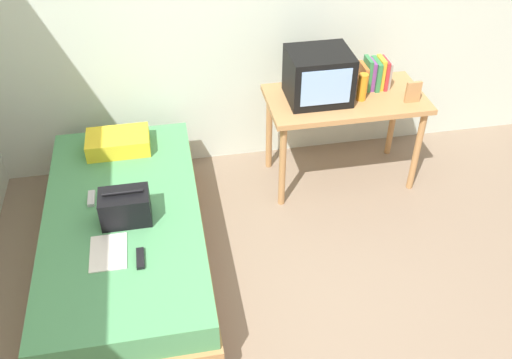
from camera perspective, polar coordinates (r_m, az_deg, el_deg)
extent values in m
plane|color=#84705B|center=(3.45, 4.84, -16.22)|extent=(8.00, 8.00, 0.00)
cube|color=silver|center=(4.23, -1.26, 17.59)|extent=(5.20, 0.10, 2.60)
cube|color=#B27F4C|center=(3.82, -12.82, -7.00)|extent=(1.00, 2.00, 0.28)
cube|color=#4C935B|center=(3.66, -13.33, -4.41)|extent=(0.97, 1.94, 0.19)
cube|color=#B27F4C|center=(4.19, 9.14, 8.09)|extent=(1.16, 0.60, 0.04)
cylinder|color=#B27F4C|center=(4.07, 2.71, 1.34)|extent=(0.05, 0.05, 0.70)
cylinder|color=#B27F4C|center=(4.40, 16.07, 2.79)|extent=(0.05, 0.05, 0.70)
cylinder|color=#B27F4C|center=(4.46, 1.35, 5.00)|extent=(0.05, 0.05, 0.70)
cylinder|color=#B27F4C|center=(4.75, 13.79, 6.13)|extent=(0.05, 0.05, 0.70)
cube|color=black|center=(4.05, 6.37, 10.46)|extent=(0.44, 0.38, 0.36)
cube|color=#8CB2E0|center=(3.89, 7.16, 9.26)|extent=(0.35, 0.01, 0.26)
cylinder|color=orange|center=(4.12, 10.78, 9.24)|extent=(0.07, 0.07, 0.20)
cube|color=#CC7233|center=(4.26, 10.82, 10.22)|extent=(0.03, 0.17, 0.19)
cube|color=#337F47|center=(4.26, 11.26, 10.54)|extent=(0.03, 0.14, 0.24)
cube|color=#7A3D89|center=(4.28, 11.64, 10.43)|extent=(0.03, 0.13, 0.22)
cube|color=#337F47|center=(4.29, 12.07, 10.46)|extent=(0.03, 0.17, 0.22)
cube|color=gold|center=(4.30, 12.52, 10.57)|extent=(0.03, 0.14, 0.24)
cube|color=#B72D33|center=(4.31, 12.90, 10.52)|extent=(0.02, 0.16, 0.23)
cube|color=gray|center=(4.33, 13.20, 10.42)|extent=(0.02, 0.13, 0.21)
cube|color=#B27F4C|center=(4.18, 15.72, 8.57)|extent=(0.11, 0.02, 0.16)
cube|color=yellow|center=(4.12, -13.86, 3.70)|extent=(0.44, 0.28, 0.12)
cube|color=black|center=(3.48, -13.18, -2.76)|extent=(0.30, 0.20, 0.20)
cylinder|color=black|center=(3.41, -13.45, -1.30)|extent=(0.24, 0.02, 0.02)
cube|color=white|center=(3.36, -14.81, -7.17)|extent=(0.21, 0.29, 0.01)
cube|color=black|center=(3.27, -11.70, -7.87)|extent=(0.04, 0.16, 0.02)
cube|color=#B7B7BC|center=(3.74, -16.43, -1.86)|extent=(0.04, 0.14, 0.02)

